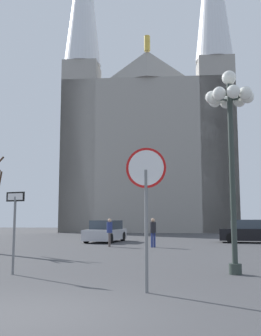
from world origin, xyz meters
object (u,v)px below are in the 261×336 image
cathedral (149,133)px  street_lamp (230,119)px  parked_car_near_black (254,232)px  pedestrian_walking (153,230)px  stop_sign (146,188)px  parked_car_far_silver (106,232)px  one_way_arrow_sign (15,221)px  pedestrian_standing (110,230)px

cathedral → street_lamp: size_ratio=6.70×
cathedral → parked_car_near_black: bearing=-71.9°
pedestrian_walking → stop_sign: bearing=-91.1°
parked_car_near_black → parked_car_far_silver: (-9.72, 0.37, -0.02)m
stop_sign → one_way_arrow_sign: 4.64m
cathedral → pedestrian_walking: 27.53m
cathedral → street_lamp: (2.48, -35.55, -7.38)m
parked_car_near_black → pedestrian_walking: bearing=-146.4°
parked_car_near_black → pedestrian_standing: pedestrian_standing is taller
cathedral → pedestrian_walking: bearing=-89.4°
stop_sign → one_way_arrow_sign: stop_sign is taller
cathedral → one_way_arrow_sign: size_ratio=17.20×
pedestrian_standing → cathedral: bearing=85.0°
stop_sign → one_way_arrow_sign: size_ratio=1.34×
stop_sign → parked_car_near_black: size_ratio=0.66×
street_lamp → cathedral: bearing=94.0°
cathedral → parked_car_far_silver: bearing=-98.0°
one_way_arrow_sign → stop_sign: bearing=-33.9°
one_way_arrow_sign → parked_car_far_silver: (0.92, 15.36, -0.83)m
cathedral → one_way_arrow_sign: 37.55m
parked_car_far_silver → pedestrian_walking: bearing=-56.4°
one_way_arrow_sign → parked_car_near_black: size_ratio=0.49×
stop_sign → street_lamp: street_lamp is taller
parked_car_far_silver → one_way_arrow_sign: bearing=-93.4°
pedestrian_walking → pedestrian_standing: (-2.43, 0.33, -0.01)m
street_lamp → parked_car_near_black: (4.34, 14.66, -3.82)m
one_way_arrow_sign → pedestrian_walking: (4.06, 10.62, -0.55)m
parked_car_far_silver → cathedral: bearing=82.0°
parked_car_far_silver → pedestrian_walking: size_ratio=2.84×
cathedral → pedestrian_walking: cathedral is taller
stop_sign → street_lamp: bearing=49.2°
street_lamp → parked_car_far_silver: size_ratio=1.34×
cathedral → parked_car_far_silver: size_ratio=8.99×
pedestrian_standing → parked_car_near_black: bearing=24.1°
pedestrian_walking → pedestrian_standing: bearing=172.3°
one_way_arrow_sign → street_lamp: 6.99m
parked_car_far_silver → pedestrian_standing: size_ratio=2.87×
pedestrian_standing → one_way_arrow_sign: bearing=-98.5°
one_way_arrow_sign → parked_car_far_silver: bearing=86.6°
street_lamp → pedestrian_walking: street_lamp is taller
cathedral → one_way_arrow_sign: (-3.81, -35.88, -10.39)m
pedestrian_walking → parked_car_near_black: bearing=33.6°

